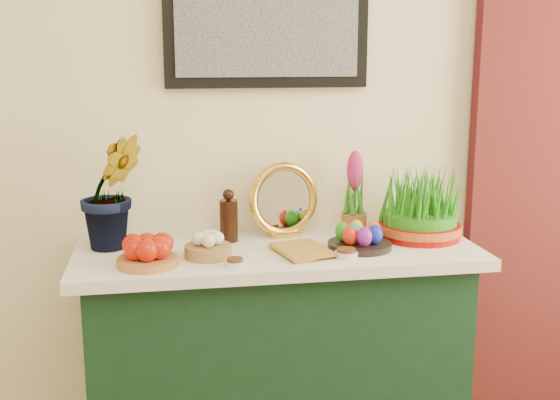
{
  "coord_description": "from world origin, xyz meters",
  "views": [
    {
      "loc": [
        -0.38,
        -0.32,
        1.57
      ],
      "look_at": [
        0.01,
        1.95,
        1.07
      ],
      "focal_mm": 45.0,
      "sensor_mm": 36.0,
      "label": 1
    }
  ],
  "objects_px": {
    "sideboard": "(278,370)",
    "mirror": "(284,200)",
    "hyacinth_green": "(111,173)",
    "book": "(280,252)",
    "wheatgrass_sabzeh": "(420,208)"
  },
  "relations": [
    {
      "from": "sideboard",
      "to": "wheatgrass_sabzeh",
      "type": "xyz_separation_m",
      "value": [
        0.53,
        0.04,
        0.58
      ]
    },
    {
      "from": "book",
      "to": "wheatgrass_sabzeh",
      "type": "xyz_separation_m",
      "value": [
        0.54,
        0.15,
        0.1
      ]
    },
    {
      "from": "mirror",
      "to": "wheatgrass_sabzeh",
      "type": "relative_size",
      "value": 0.92
    },
    {
      "from": "hyacinth_green",
      "to": "mirror",
      "type": "bearing_deg",
      "value": -12.12
    },
    {
      "from": "hyacinth_green",
      "to": "mirror",
      "type": "xyz_separation_m",
      "value": [
        0.61,
        0.06,
        -0.13
      ]
    },
    {
      "from": "mirror",
      "to": "wheatgrass_sabzeh",
      "type": "bearing_deg",
      "value": -13.0
    },
    {
      "from": "mirror",
      "to": "book",
      "type": "xyz_separation_m",
      "value": [
        -0.06,
        -0.26,
        -0.12
      ]
    },
    {
      "from": "book",
      "to": "mirror",
      "type": "bearing_deg",
      "value": 63.96
    },
    {
      "from": "sideboard",
      "to": "wheatgrass_sabzeh",
      "type": "bearing_deg",
      "value": 4.42
    },
    {
      "from": "sideboard",
      "to": "mirror",
      "type": "distance_m",
      "value": 0.62
    },
    {
      "from": "wheatgrass_sabzeh",
      "to": "hyacinth_green",
      "type": "bearing_deg",
      "value": 177.38
    },
    {
      "from": "hyacinth_green",
      "to": "book",
      "type": "distance_m",
      "value": 0.64
    },
    {
      "from": "mirror",
      "to": "wheatgrass_sabzeh",
      "type": "xyz_separation_m",
      "value": [
        0.49,
        -0.11,
        -0.02
      ]
    },
    {
      "from": "hyacinth_green",
      "to": "book",
      "type": "bearing_deg",
      "value": -38.02
    },
    {
      "from": "sideboard",
      "to": "wheatgrass_sabzeh",
      "type": "height_order",
      "value": "wheatgrass_sabzeh"
    }
  ]
}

